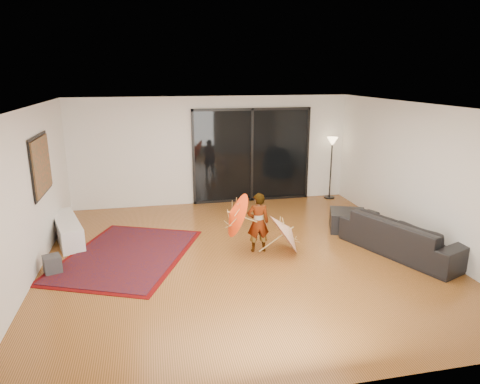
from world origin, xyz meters
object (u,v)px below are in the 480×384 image
object	(u,v)px
media_console	(67,230)
sofa	(403,235)
child	(258,222)
ottoman	(348,221)

from	to	relation	value
media_console	sofa	distance (m)	6.50
media_console	child	xyz separation A→B (m)	(3.59, -1.30, 0.34)
child	media_console	bearing A→B (deg)	-18.05
media_console	sofa	world-z (taller)	sofa
media_console	ottoman	size ratio (longest dim) A/B	2.21
sofa	child	distance (m)	2.70
ottoman	child	bearing A→B (deg)	-162.12
sofa	ottoman	size ratio (longest dim) A/B	3.22
media_console	child	size ratio (longest dim) A/B	1.42
sofa	child	xyz separation A→B (m)	(-2.61, 0.64, 0.23)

